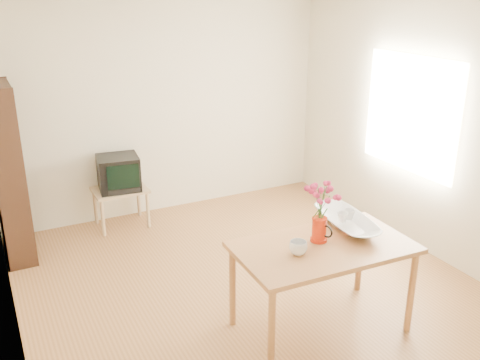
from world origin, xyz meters
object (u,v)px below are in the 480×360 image
table (323,255)px  television (118,172)px  bowl (348,199)px  mug (298,248)px  pitcher (319,230)px

table → television: (-0.92, 2.69, -0.01)m
bowl → mug: bearing=-158.8°
mug → bowl: bearing=161.0°
pitcher → bowl: bowl is taller
bowl → pitcher: bearing=-160.6°
mug → bowl: size_ratio=0.27×
mug → television: mug is taller
pitcher → bowl: 0.42m
mug → pitcher: bearing=163.4°
mug → television: size_ratio=0.28×
table → mug: bearing=-170.6°
table → pitcher: pitcher is taller
pitcher → television: bearing=89.0°
mug → television: bearing=-116.6°
table → mug: 0.30m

